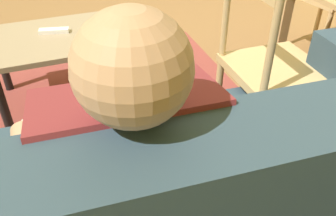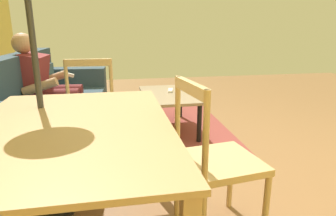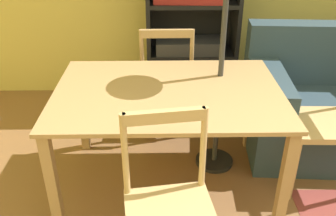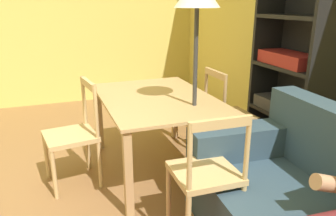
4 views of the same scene
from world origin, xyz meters
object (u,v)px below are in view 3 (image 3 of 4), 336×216
at_px(dining_chair_facing_couch, 325,124).
at_px(dining_table, 168,104).
at_px(bookshelf, 191,18).
at_px(dining_chair_near_wall, 166,79).
at_px(dining_chair_by_doorway, 170,212).

bearing_deg(dining_chair_facing_couch, dining_table, 179.95).
distance_m(bookshelf, dining_chair_near_wall, 0.70).
bearing_deg(dining_chair_by_doorway, bookshelf, 83.37).
relative_size(bookshelf, dining_chair_facing_couch, 2.08).
relative_size(dining_table, dining_chair_by_doorway, 1.53).
height_order(dining_table, dining_chair_facing_couch, dining_chair_facing_couch).
relative_size(dining_table, dining_chair_near_wall, 1.52).
height_order(dining_table, dining_chair_near_wall, dining_chair_near_wall).
height_order(bookshelf, dining_chair_facing_couch, bookshelf).
bearing_deg(dining_chair_by_doorway, dining_chair_facing_couch, 36.21).
bearing_deg(dining_table, dining_chair_facing_couch, -0.05).
bearing_deg(dining_table, bookshelf, 79.77).
distance_m(dining_chair_near_wall, dining_chair_facing_couch, 1.28).
bearing_deg(dining_chair_facing_couch, dining_chair_by_doorway, -143.79).
distance_m(bookshelf, dining_chair_by_doorway, 2.12).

